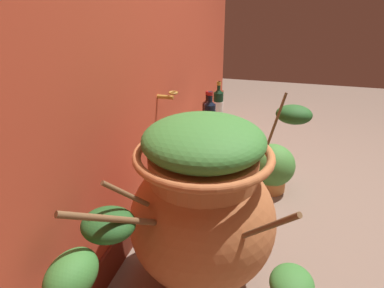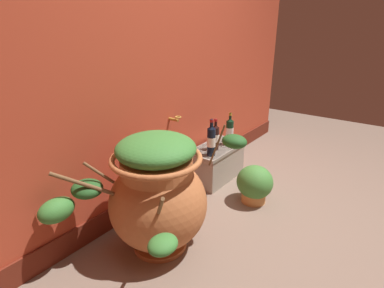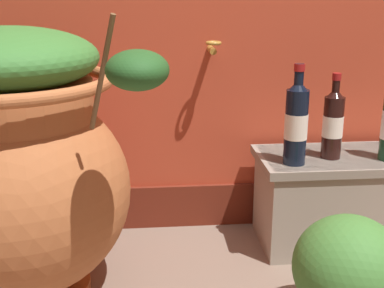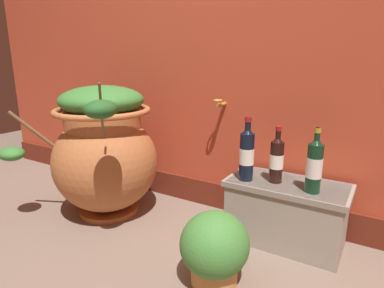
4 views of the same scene
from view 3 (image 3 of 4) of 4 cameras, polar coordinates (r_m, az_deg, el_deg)
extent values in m
cube|color=maroon|center=(2.07, 0.78, -6.80)|extent=(4.40, 0.02, 0.17)
cylinder|color=#B28433|center=(1.87, 2.19, 10.41)|extent=(0.02, 0.10, 0.02)
torus|color=#B28433|center=(1.81, 2.41, 11.17)|extent=(0.06, 0.06, 0.01)
cylinder|color=#B26638|center=(1.76, -17.51, -14.92)|extent=(0.37, 0.37, 0.03)
ellipsoid|color=#B26638|center=(1.62, -18.54, -5.04)|extent=(0.65, 0.65, 0.62)
cylinder|color=#B26638|center=(1.54, -19.49, 4.46)|extent=(0.46, 0.46, 0.11)
torus|color=#B26638|center=(1.53, -19.70, 6.54)|extent=(0.59, 0.59, 0.04)
cylinder|color=brown|center=(1.21, -9.99, 7.65)|extent=(0.08, 0.08, 0.28)
ellipsoid|color=#235623|center=(1.12, -6.10, 8.19)|extent=(0.14, 0.17, 0.09)
ellipsoid|color=#387A33|center=(1.52, -19.95, 8.92)|extent=(0.51, 0.51, 0.18)
cube|color=#9E9384|center=(1.98, 16.26, -5.93)|extent=(0.59, 0.30, 0.34)
cube|color=gray|center=(1.93, 16.64, -1.62)|extent=(0.63, 0.32, 0.03)
cylinder|color=black|center=(1.86, 15.37, 1.75)|extent=(0.07, 0.07, 0.22)
cone|color=black|center=(1.83, 15.67, 5.43)|extent=(0.07, 0.07, 0.04)
cylinder|color=black|center=(1.82, 15.74, 6.32)|extent=(0.03, 0.03, 0.08)
cylinder|color=maroon|center=(1.82, 15.82, 7.22)|extent=(0.03, 0.03, 0.02)
cylinder|color=white|center=(1.85, 15.39, 1.93)|extent=(0.07, 0.07, 0.08)
cylinder|color=black|center=(1.76, 11.49, 1.82)|extent=(0.08, 0.08, 0.26)
cone|color=black|center=(1.73, 11.76, 6.35)|extent=(0.08, 0.08, 0.04)
cylinder|color=black|center=(1.72, 11.82, 7.32)|extent=(0.03, 0.03, 0.09)
cylinder|color=maroon|center=(1.72, 11.89, 8.35)|extent=(0.04, 0.04, 0.02)
cylinder|color=white|center=(1.76, 11.49, 1.96)|extent=(0.08, 0.08, 0.09)
ellipsoid|color=#428438|center=(1.50, 17.06, -13.06)|extent=(0.31, 0.31, 0.29)
camera|label=1|loc=(2.03, -63.49, 18.65)|focal=32.30mm
camera|label=2|loc=(1.72, -92.55, 17.43)|focal=28.21mm
camera|label=4|loc=(1.12, 83.45, 4.91)|focal=30.62mm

